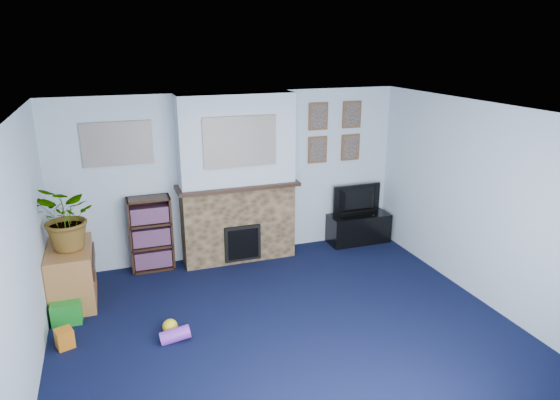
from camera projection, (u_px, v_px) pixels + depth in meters
name	position (u px, v px, depth m)	size (l,w,h in m)	color
floor	(287.00, 330.00, 5.53)	(5.00, 4.50, 0.01)	black
ceiling	(288.00, 113.00, 4.80)	(5.00, 4.50, 0.01)	white
wall_back	(234.00, 176.00, 7.19)	(5.00, 0.04, 2.40)	silver
wall_front	(410.00, 351.00, 3.14)	(5.00, 0.04, 2.40)	silver
wall_left	(20.00, 263.00, 4.38)	(0.04, 4.50, 2.40)	silver
wall_right	(484.00, 204.00, 5.95)	(0.04, 4.50, 2.40)	silver
chimney_breast	(237.00, 181.00, 7.01)	(1.72, 0.50, 2.40)	brown
collage_main	(240.00, 142.00, 6.64)	(1.00, 0.03, 0.68)	gray
collage_left	(117.00, 144.00, 6.51)	(0.90, 0.03, 0.58)	gray
portrait_tl	(318.00, 116.00, 7.33)	(0.30, 0.03, 0.40)	brown
portrait_tr	(352.00, 115.00, 7.51)	(0.30, 0.03, 0.40)	brown
portrait_bl	(318.00, 150.00, 7.49)	(0.30, 0.03, 0.40)	brown
portrait_br	(350.00, 147.00, 7.66)	(0.30, 0.03, 0.40)	brown
tv_stand	(358.00, 228.00, 7.90)	(0.96, 0.41, 0.46)	black
television	(359.00, 200.00, 7.78)	(0.80, 0.11, 0.46)	black
bookshelf	(151.00, 235.00, 6.88)	(0.58, 0.28, 1.05)	black
sideboard	(72.00, 275.00, 6.06)	(0.51, 0.91, 0.71)	#A06533
potted_plant	(68.00, 217.00, 5.80)	(0.72, 0.62, 0.80)	#26661E
mantel_clock	(235.00, 179.00, 6.94)	(0.11, 0.06, 0.15)	gold
mantel_candle	(259.00, 177.00, 7.05)	(0.05, 0.05, 0.17)	#B2BFC6
mantel_teddy	(197.00, 183.00, 6.78)	(0.13, 0.13, 0.13)	gray
mantel_can	(289.00, 175.00, 7.20)	(0.07, 0.07, 0.13)	orange
green_crate	(67.00, 311.00, 5.66)	(0.32, 0.26, 0.26)	#198C26
toy_ball	(170.00, 326.00, 5.45)	(0.17, 0.17, 0.17)	yellow
toy_block	(64.00, 338.00, 5.20)	(0.17, 0.17, 0.20)	orange
toy_tube	(175.00, 335.00, 5.32)	(0.15, 0.15, 0.32)	purple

